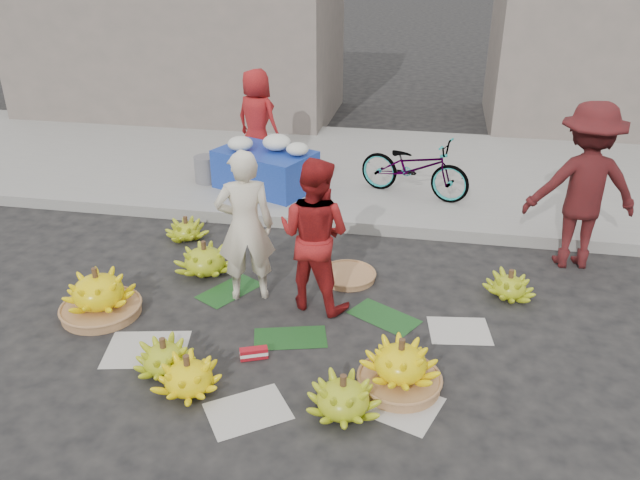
% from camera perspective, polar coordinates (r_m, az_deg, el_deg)
% --- Properties ---
extents(ground, '(80.00, 80.00, 0.00)m').
position_cam_1_polar(ground, '(5.83, -1.31, -7.96)').
color(ground, black).
rests_on(ground, ground).
extents(curb, '(40.00, 0.25, 0.15)m').
position_cam_1_polar(curb, '(7.70, 2.05, 1.53)').
color(curb, gray).
rests_on(curb, ground).
extents(sidewalk, '(40.00, 4.00, 0.12)m').
position_cam_1_polar(sidewalk, '(9.64, 3.97, 6.53)').
color(sidewalk, gray).
rests_on(sidewalk, ground).
extents(building_left, '(6.00, 3.00, 4.00)m').
position_cam_1_polar(building_left, '(13.01, -12.90, 19.83)').
color(building_left, gray).
rests_on(building_left, sidewalk).
extents(newspaper_scatter, '(3.20, 1.80, 0.00)m').
position_cam_1_polar(newspaper_scatter, '(5.20, -3.16, -12.76)').
color(newspaper_scatter, beige).
rests_on(newspaper_scatter, ground).
extents(banana_leaves, '(2.00, 1.00, 0.00)m').
position_cam_1_polar(banana_leaves, '(6.01, -1.86, -6.78)').
color(banana_leaves, '#164219').
rests_on(banana_leaves, ground).
extents(banana_bunch_0, '(0.83, 0.83, 0.50)m').
position_cam_1_polar(banana_bunch_0, '(6.27, -19.59, -4.69)').
color(banana_bunch_0, '#96653F').
rests_on(banana_bunch_0, ground).
extents(banana_bunch_1, '(0.62, 0.62, 0.32)m').
position_cam_1_polar(banana_bunch_1, '(5.38, -14.04, -10.35)').
color(banana_bunch_1, '#8AA818').
rests_on(banana_bunch_1, ground).
extents(banana_bunch_2, '(0.62, 0.62, 0.34)m').
position_cam_1_polar(banana_bunch_2, '(5.13, -11.96, -12.05)').
color(banana_bunch_2, yellow).
rests_on(banana_bunch_2, ground).
extents(banana_bunch_3, '(0.67, 0.67, 0.35)m').
position_cam_1_polar(banana_bunch_3, '(4.82, 2.11, -14.14)').
color(banana_bunch_3, '#8AA818').
rests_on(banana_bunch_3, ground).
extents(banana_bunch_4, '(0.66, 0.66, 0.45)m').
position_cam_1_polar(banana_bunch_4, '(5.07, 7.36, -11.40)').
color(banana_bunch_4, '#96653F').
rests_on(banana_bunch_4, ground).
extents(banana_bunch_5, '(0.56, 0.56, 0.30)m').
position_cam_1_polar(banana_bunch_5, '(6.52, 16.94, -3.99)').
color(banana_bunch_5, '#8AA818').
rests_on(banana_bunch_5, ground).
extents(banana_bunch_6, '(0.78, 0.78, 0.37)m').
position_cam_1_polar(banana_bunch_6, '(6.76, -10.50, -1.73)').
color(banana_bunch_6, '#8AA818').
rests_on(banana_bunch_6, ground).
extents(banana_bunch_7, '(0.55, 0.55, 0.29)m').
position_cam_1_polar(banana_bunch_7, '(7.58, -12.12, 0.93)').
color(banana_bunch_7, '#8AA818').
rests_on(banana_bunch_7, ground).
extents(basket_spare, '(0.70, 0.70, 0.07)m').
position_cam_1_polar(basket_spare, '(6.60, 2.56, -3.30)').
color(basket_spare, '#96653F').
rests_on(basket_spare, ground).
extents(incense_stack, '(0.25, 0.16, 0.10)m').
position_cam_1_polar(incense_stack, '(5.44, -6.07, -10.25)').
color(incense_stack, '#AC121D').
rests_on(incense_stack, ground).
extents(vendor_cream, '(0.65, 0.53, 1.53)m').
position_cam_1_polar(vendor_cream, '(5.99, -6.85, 1.22)').
color(vendor_cream, beige).
rests_on(vendor_cream, ground).
extents(vendor_red, '(0.86, 0.75, 1.50)m').
position_cam_1_polar(vendor_red, '(5.82, -0.52, 0.48)').
color(vendor_red, '#AD1C1A').
rests_on(vendor_red, ground).
extents(man_striped, '(1.24, 0.80, 1.80)m').
position_cam_1_polar(man_striped, '(7.11, 22.95, 4.49)').
color(man_striped, maroon).
rests_on(man_striped, ground).
extents(flower_table, '(1.49, 1.23, 0.74)m').
position_cam_1_polar(flower_table, '(8.60, -4.98, 6.67)').
color(flower_table, '#173399').
rests_on(flower_table, sidewalk).
extents(grey_bucket, '(0.33, 0.33, 0.37)m').
position_cam_1_polar(grey_bucket, '(8.99, -10.35, 6.38)').
color(grey_bucket, slate).
rests_on(grey_bucket, sidewalk).
extents(flower_vendor, '(0.85, 0.71, 1.47)m').
position_cam_1_polar(flower_vendor, '(9.30, -5.77, 10.88)').
color(flower_vendor, '#AD1C1A').
rests_on(flower_vendor, sidewalk).
extents(bicycle, '(0.97, 1.60, 0.80)m').
position_cam_1_polar(bicycle, '(8.39, 8.63, 6.61)').
color(bicycle, gray).
rests_on(bicycle, sidewalk).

